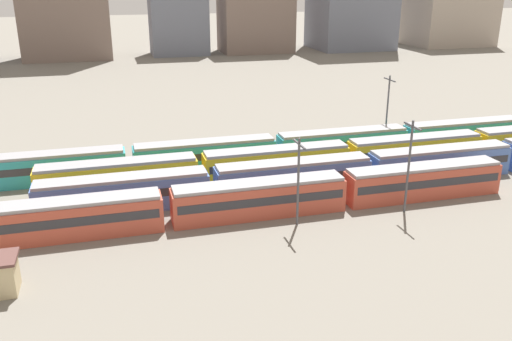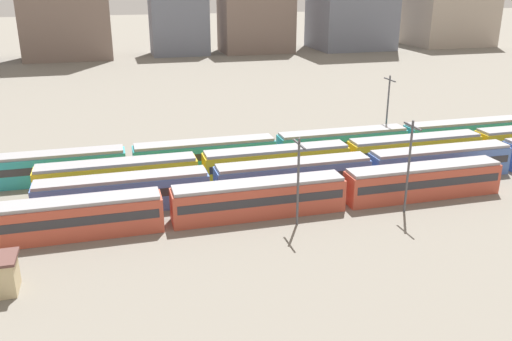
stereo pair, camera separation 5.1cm
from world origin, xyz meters
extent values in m
plane|color=slate|center=(0.00, 7.80, 0.00)|extent=(600.00, 600.00, 0.00)
cube|color=#BC4C38|center=(-4.43, 0.00, 1.70)|extent=(18.00, 3.00, 3.40)
cube|color=#2D2D33|center=(-4.43, 0.00, 2.11)|extent=(17.20, 3.06, 0.90)
cube|color=#939399|center=(-4.43, 0.00, 3.57)|extent=(17.60, 2.70, 0.35)
cube|color=#BC4C38|center=(14.47, 0.00, 1.70)|extent=(18.00, 3.00, 3.40)
cube|color=#2D2D33|center=(14.47, 0.00, 2.11)|extent=(17.20, 3.06, 0.90)
cube|color=#939399|center=(14.47, 0.00, 3.57)|extent=(17.60, 2.70, 0.35)
cube|color=#BC4C38|center=(33.37, 0.00, 1.70)|extent=(18.00, 3.00, 3.40)
cube|color=#2D2D33|center=(33.37, 0.00, 2.11)|extent=(17.20, 3.06, 0.90)
cube|color=#939399|center=(33.37, 0.00, 3.57)|extent=(17.60, 2.70, 0.35)
cube|color=#4C70BC|center=(1.05, 5.20, 1.70)|extent=(18.00, 3.00, 3.40)
cube|color=#2D2D33|center=(1.05, 5.20, 2.11)|extent=(17.20, 3.06, 0.90)
cube|color=#939399|center=(1.05, 5.20, 3.57)|extent=(17.60, 2.70, 0.35)
cube|color=#4C70BC|center=(19.95, 5.20, 1.70)|extent=(18.00, 3.00, 3.40)
cube|color=#2D2D33|center=(19.95, 5.20, 2.11)|extent=(17.20, 3.06, 0.90)
cube|color=#939399|center=(19.95, 5.20, 3.57)|extent=(17.60, 2.70, 0.35)
cube|color=#4C70BC|center=(38.85, 5.20, 1.70)|extent=(18.00, 3.00, 3.40)
cube|color=#2D2D33|center=(38.85, 5.20, 2.11)|extent=(17.20, 3.06, 0.90)
cube|color=#939399|center=(38.85, 5.20, 3.57)|extent=(17.60, 2.70, 0.35)
cube|color=yellow|center=(0.67, 10.40, 1.70)|extent=(18.00, 3.00, 3.40)
cube|color=#2D2D33|center=(0.67, 10.40, 2.11)|extent=(17.20, 3.06, 0.90)
cube|color=#939399|center=(0.67, 10.40, 3.57)|extent=(17.60, 2.70, 0.35)
cube|color=yellow|center=(19.57, 10.40, 1.70)|extent=(18.00, 3.00, 3.40)
cube|color=#2D2D33|center=(19.57, 10.40, 2.11)|extent=(17.20, 3.06, 0.90)
cube|color=#939399|center=(19.57, 10.40, 3.57)|extent=(17.60, 2.70, 0.35)
cube|color=yellow|center=(38.47, 10.40, 1.70)|extent=(18.00, 3.00, 3.40)
cube|color=#2D2D33|center=(38.47, 10.40, 2.11)|extent=(17.20, 3.06, 0.90)
cube|color=#939399|center=(38.47, 10.40, 3.57)|extent=(17.60, 2.70, 0.35)
cube|color=teal|center=(-7.22, 15.60, 1.70)|extent=(18.00, 3.00, 3.40)
cube|color=#2D2D33|center=(-7.22, 15.60, 2.11)|extent=(17.20, 3.06, 0.90)
cube|color=#939399|center=(-7.22, 15.60, 3.57)|extent=(17.60, 2.70, 0.35)
cube|color=teal|center=(11.68, 15.60, 1.70)|extent=(18.00, 3.00, 3.40)
cube|color=#2D2D33|center=(11.68, 15.60, 2.11)|extent=(17.20, 3.06, 0.90)
cube|color=#939399|center=(11.68, 15.60, 3.57)|extent=(17.60, 2.70, 0.35)
cube|color=teal|center=(30.58, 15.60, 1.70)|extent=(18.00, 3.00, 3.40)
cube|color=#2D2D33|center=(30.58, 15.60, 2.11)|extent=(17.20, 3.06, 0.90)
cube|color=#939399|center=(30.58, 15.60, 3.57)|extent=(17.60, 2.70, 0.35)
cube|color=teal|center=(49.48, 15.60, 1.70)|extent=(18.00, 3.00, 3.40)
cube|color=#2D2D33|center=(49.48, 15.60, 2.11)|extent=(17.20, 3.06, 0.90)
cube|color=#939399|center=(49.48, 15.60, 3.57)|extent=(17.60, 2.70, 0.35)
cylinder|color=#4C4C51|center=(29.44, -3.18, 4.95)|extent=(0.24, 0.24, 9.89)
cube|color=#47474C|center=(29.44, -3.18, 9.29)|extent=(0.16, 3.20, 0.16)
cylinder|color=#4C4C51|center=(38.50, 18.40, 5.15)|extent=(0.24, 0.24, 10.30)
cube|color=#47474C|center=(38.50, 18.40, 9.70)|extent=(0.16, 3.20, 0.16)
cylinder|color=#4C4C51|center=(17.52, -3.12, 4.49)|extent=(0.24, 0.24, 8.97)
cube|color=#47474C|center=(17.52, -3.12, 8.37)|extent=(0.16, 3.20, 0.16)
cube|color=slate|center=(23.04, 122.83, 11.05)|extent=(17.16, 12.74, 22.09)
cube|color=#7A665B|center=(47.55, 122.83, 12.71)|extent=(22.07, 15.60, 25.41)
cube|color=#A89989|center=(117.29, 122.83, 13.34)|extent=(26.79, 21.83, 26.69)
camera|label=1|loc=(0.54, -49.67, 23.53)|focal=38.24mm
camera|label=2|loc=(0.58, -49.69, 23.53)|focal=38.24mm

